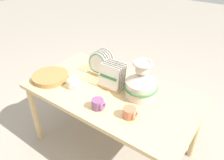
{
  "coord_description": "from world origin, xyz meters",
  "views": [
    {
      "loc": [
        0.9,
        -1.24,
        1.78
      ],
      "look_at": [
        0.0,
        0.0,
        0.8
      ],
      "focal_mm": 35.0,
      "sensor_mm": 36.0,
      "label": 1
    }
  ],
  "objects_px": {
    "wicker_charger_stack": "(51,77)",
    "mug_plum_glaze": "(98,104)",
    "dish_rack_square_plates": "(112,78)",
    "mug_cream_glaze": "(73,84)",
    "dish_rack_round_plates": "(100,64)",
    "mug_terracotta_glaze": "(130,113)",
    "ceramic_vase": "(141,83)"
  },
  "relations": [
    {
      "from": "dish_rack_square_plates",
      "to": "wicker_charger_stack",
      "type": "bearing_deg",
      "value": -156.72
    },
    {
      "from": "mug_plum_glaze",
      "to": "mug_cream_glaze",
      "type": "distance_m",
      "value": 0.36
    },
    {
      "from": "dish_rack_round_plates",
      "to": "mug_plum_glaze",
      "type": "height_order",
      "value": "dish_rack_round_plates"
    },
    {
      "from": "mug_plum_glaze",
      "to": "mug_terracotta_glaze",
      "type": "height_order",
      "value": "same"
    },
    {
      "from": "ceramic_vase",
      "to": "dish_rack_round_plates",
      "type": "xyz_separation_m",
      "value": [
        -0.49,
        0.09,
        -0.03
      ]
    },
    {
      "from": "dish_rack_square_plates",
      "to": "mug_terracotta_glaze",
      "type": "relative_size",
      "value": 2.16
    },
    {
      "from": "wicker_charger_stack",
      "to": "mug_plum_glaze",
      "type": "bearing_deg",
      "value": -6.52
    },
    {
      "from": "ceramic_vase",
      "to": "mug_plum_glaze",
      "type": "bearing_deg",
      "value": -118.32
    },
    {
      "from": "mug_cream_glaze",
      "to": "ceramic_vase",
      "type": "bearing_deg",
      "value": 24.48
    },
    {
      "from": "dish_rack_square_plates",
      "to": "mug_cream_glaze",
      "type": "xyz_separation_m",
      "value": [
        -0.26,
        -0.21,
        -0.05
      ]
    },
    {
      "from": "ceramic_vase",
      "to": "dish_rack_round_plates",
      "type": "height_order",
      "value": "ceramic_vase"
    },
    {
      "from": "mug_cream_glaze",
      "to": "dish_rack_round_plates",
      "type": "bearing_deg",
      "value": 83.84
    },
    {
      "from": "dish_rack_round_plates",
      "to": "mug_terracotta_glaze",
      "type": "distance_m",
      "value": 0.68
    },
    {
      "from": "wicker_charger_stack",
      "to": "mug_cream_glaze",
      "type": "distance_m",
      "value": 0.28
    },
    {
      "from": "dish_rack_square_plates",
      "to": "mug_cream_glaze",
      "type": "height_order",
      "value": "dish_rack_square_plates"
    },
    {
      "from": "ceramic_vase",
      "to": "dish_rack_square_plates",
      "type": "relative_size",
      "value": 1.41
    },
    {
      "from": "dish_rack_square_plates",
      "to": "mug_terracotta_glaze",
      "type": "distance_m",
      "value": 0.42
    },
    {
      "from": "wicker_charger_stack",
      "to": "mug_terracotta_glaze",
      "type": "height_order",
      "value": "mug_terracotta_glaze"
    },
    {
      "from": "wicker_charger_stack",
      "to": "mug_terracotta_glaze",
      "type": "bearing_deg",
      "value": -1.1
    },
    {
      "from": "mug_cream_glaze",
      "to": "wicker_charger_stack",
      "type": "bearing_deg",
      "value": -176.1
    },
    {
      "from": "dish_rack_round_plates",
      "to": "mug_terracotta_glaze",
      "type": "xyz_separation_m",
      "value": [
        0.56,
        -0.37,
        -0.06
      ]
    },
    {
      "from": "mug_terracotta_glaze",
      "to": "dish_rack_square_plates",
      "type": "bearing_deg",
      "value": 143.44
    },
    {
      "from": "ceramic_vase",
      "to": "mug_terracotta_glaze",
      "type": "bearing_deg",
      "value": -75.63
    },
    {
      "from": "mug_plum_glaze",
      "to": "mug_terracotta_glaze",
      "type": "xyz_separation_m",
      "value": [
        0.25,
        0.06,
        0.0
      ]
    },
    {
      "from": "dish_rack_round_plates",
      "to": "wicker_charger_stack",
      "type": "relative_size",
      "value": 0.7
    },
    {
      "from": "dish_rack_round_plates",
      "to": "ceramic_vase",
      "type": "bearing_deg",
      "value": -10.84
    },
    {
      "from": "wicker_charger_stack",
      "to": "mug_cream_glaze",
      "type": "relative_size",
      "value": 3.25
    },
    {
      "from": "mug_plum_glaze",
      "to": "mug_terracotta_glaze",
      "type": "relative_size",
      "value": 1.0
    },
    {
      "from": "ceramic_vase",
      "to": "mug_cream_glaze",
      "type": "xyz_separation_m",
      "value": [
        -0.53,
        -0.24,
        -0.09
      ]
    },
    {
      "from": "ceramic_vase",
      "to": "dish_rack_square_plates",
      "type": "xyz_separation_m",
      "value": [
        -0.27,
        -0.03,
        -0.04
      ]
    },
    {
      "from": "mug_plum_glaze",
      "to": "mug_cream_glaze",
      "type": "height_order",
      "value": "same"
    },
    {
      "from": "dish_rack_round_plates",
      "to": "dish_rack_square_plates",
      "type": "relative_size",
      "value": 1.05
    }
  ]
}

